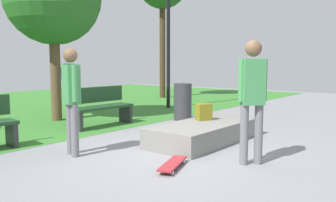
{
  "coord_description": "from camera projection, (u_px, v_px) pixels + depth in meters",
  "views": [
    {
      "loc": [
        -4.37,
        -3.49,
        1.46
      ],
      "look_at": [
        1.17,
        0.95,
        0.7
      ],
      "focal_mm": 37.72,
      "sensor_mm": 36.0,
      "label": 1
    }
  ],
  "objects": [
    {
      "name": "skater_performing_trick",
      "position": [
        252.0,
        92.0,
        5.02
      ],
      "size": [
        0.37,
        0.36,
        1.79
      ],
      "color": "slate",
      "rests_on": "ground_plane"
    },
    {
      "name": "concrete_ledge",
      "position": [
        206.0,
        132.0,
        6.62
      ],
      "size": [
        2.51,
        1.06,
        0.36
      ],
      "primitive_type": "cube",
      "color": "gray",
      "rests_on": "ground_plane"
    },
    {
      "name": "lamp_post",
      "position": [
        168.0,
        15.0,
        11.32
      ],
      "size": [
        0.28,
        0.28,
        5.04
      ],
      "color": "black",
      "rests_on": "ground_plane"
    },
    {
      "name": "skater_watching",
      "position": [
        71.0,
        93.0,
        5.53
      ],
      "size": [
        0.29,
        0.41,
        1.7
      ],
      "color": "slate",
      "rests_on": "ground_plane"
    },
    {
      "name": "backpack_on_ledge",
      "position": [
        204.0,
        112.0,
        6.84
      ],
      "size": [
        0.34,
        0.31,
        0.32
      ],
      "primitive_type": "cube",
      "rotation": [
        0.0,
        0.0,
        2.64
      ],
      "color": "olive",
      "rests_on": "concrete_ledge"
    },
    {
      "name": "ground_plane",
      "position": [
        169.0,
        154.0,
        5.71
      ],
      "size": [
        28.0,
        28.0,
        0.0
      ],
      "primitive_type": "plane",
      "color": "gray"
    },
    {
      "name": "skateboard_by_ledge",
      "position": [
        173.0,
        164.0,
        4.93
      ],
      "size": [
        0.82,
        0.47,
        0.08
      ],
      "color": "#A5262D",
      "rests_on": "ground_plane"
    },
    {
      "name": "park_bench_far_right",
      "position": [
        100.0,
        106.0,
        8.19
      ],
      "size": [
        1.61,
        0.49,
        0.91
      ],
      "color": "#1E4223",
      "rests_on": "ground_plane"
    },
    {
      "name": "trash_bin",
      "position": [
        183.0,
        102.0,
        9.09
      ],
      "size": [
        0.46,
        0.46,
        0.95
      ],
      "primitive_type": "cylinder",
      "color": "#333338",
      "rests_on": "ground_plane"
    },
    {
      "name": "pedestrian_with_backpack",
      "position": [
        69.0,
        79.0,
        9.99
      ],
      "size": [
        0.42,
        0.43,
        1.71
      ],
      "color": "slate",
      "rests_on": "ground_plane"
    }
  ]
}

